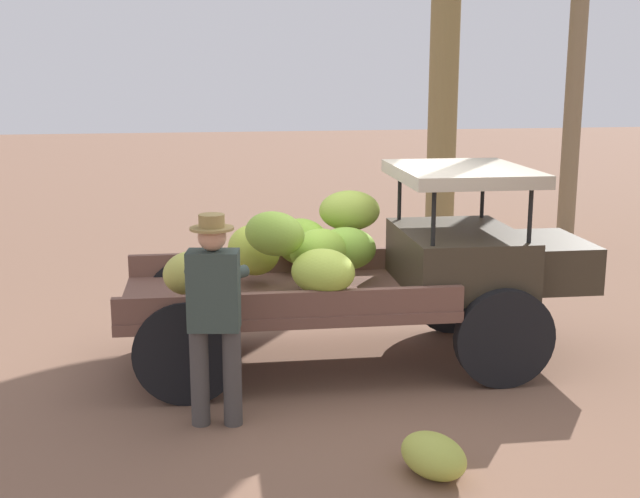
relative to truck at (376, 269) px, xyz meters
The scene contains 4 objects.
ground_plane 0.98m from the truck, 126.13° to the right, with size 60.00×60.00×0.00m, color #825C48.
truck is the anchor object (origin of this frame).
farmer 2.01m from the truck, 141.92° to the right, with size 0.52×0.48×1.72m.
loose_banana_bunch 2.48m from the truck, 92.87° to the right, with size 0.56×0.39×0.30m, color #B2BC49.
Camera 1 is at (-1.58, -7.25, 2.81)m, focal length 46.38 mm.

